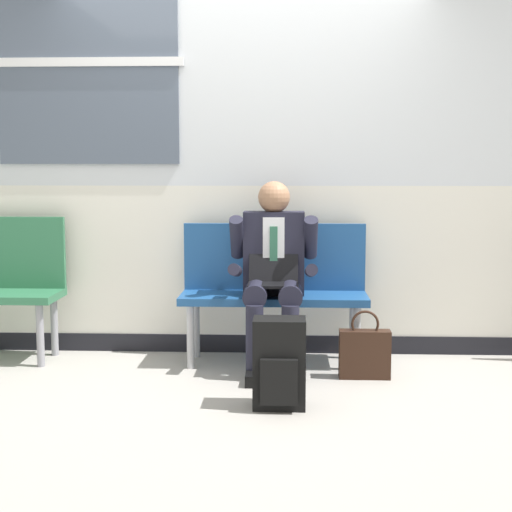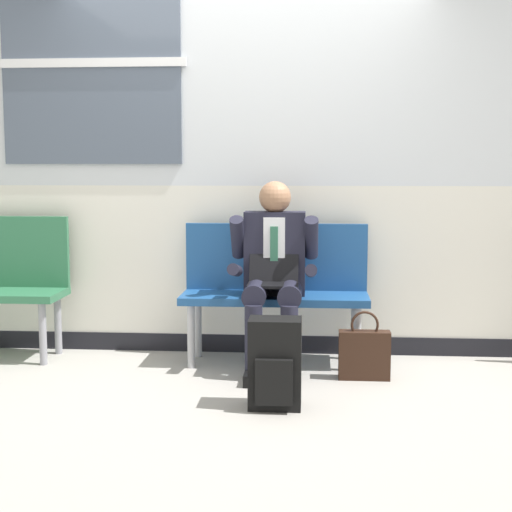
{
  "view_description": "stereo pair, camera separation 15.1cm",
  "coord_description": "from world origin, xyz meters",
  "px_view_note": "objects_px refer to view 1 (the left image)",
  "views": [
    {
      "loc": [
        0.32,
        -4.61,
        1.31
      ],
      "look_at": [
        0.11,
        0.11,
        0.75
      ],
      "focal_mm": 52.59,
      "sensor_mm": 36.0,
      "label": 1
    },
    {
      "loc": [
        0.47,
        -4.6,
        1.31
      ],
      "look_at": [
        0.11,
        0.11,
        0.75
      ],
      "focal_mm": 52.59,
      "sensor_mm": 36.0,
      "label": 2
    }
  ],
  "objects_px": {
    "bench_with_person": "(274,283)",
    "backpack": "(279,364)",
    "person_seated": "(273,270)",
    "handbag": "(365,353)"
  },
  "relations": [
    {
      "from": "backpack",
      "to": "handbag",
      "type": "relative_size",
      "value": 1.15
    },
    {
      "from": "bench_with_person",
      "to": "backpack",
      "type": "distance_m",
      "value": 1.05
    },
    {
      "from": "bench_with_person",
      "to": "person_seated",
      "type": "bearing_deg",
      "value": -90.0
    },
    {
      "from": "bench_with_person",
      "to": "handbag",
      "type": "distance_m",
      "value": 0.8
    },
    {
      "from": "person_seated",
      "to": "handbag",
      "type": "relative_size",
      "value": 2.84
    },
    {
      "from": "bench_with_person",
      "to": "backpack",
      "type": "bearing_deg",
      "value": -87.19
    },
    {
      "from": "person_seated",
      "to": "backpack",
      "type": "height_order",
      "value": "person_seated"
    },
    {
      "from": "backpack",
      "to": "bench_with_person",
      "type": "bearing_deg",
      "value": 92.81
    },
    {
      "from": "bench_with_person",
      "to": "person_seated",
      "type": "height_order",
      "value": "person_seated"
    },
    {
      "from": "bench_with_person",
      "to": "person_seated",
      "type": "relative_size",
      "value": 1.02
    }
  ]
}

